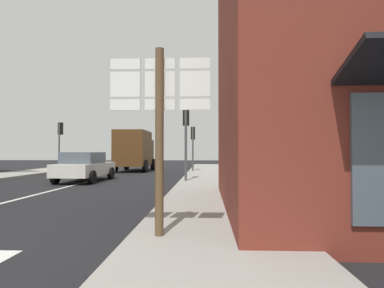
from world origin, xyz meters
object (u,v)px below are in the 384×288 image
Objects in this scene: traffic_light_near_right at (186,126)px; traffic_light_far_right at (193,139)px; route_sign_post at (160,121)px; delivery_truck at (135,150)px; sedan_far at (85,166)px; traffic_light_far_left at (60,135)px.

traffic_light_near_right is 1.12× the size of traffic_light_far_right.
route_sign_post is 9.87m from traffic_light_near_right.
delivery_truck is 19.59m from route_sign_post.
route_sign_post is (5.35, -10.56, 1.24)m from sedan_far.
sedan_far is at bearing -126.69° from traffic_light_far_right.
sedan_far is 8.96m from traffic_light_far_left.
traffic_light_far_left is (-10.09, 17.91, 0.70)m from route_sign_post.
route_sign_post is at bearing -88.80° from traffic_light_near_right.
route_sign_post reaches higher than sedan_far.
route_sign_post is at bearing -63.14° from sedan_far.
sedan_far is 11.90m from route_sign_post.
route_sign_post is 0.88× the size of traffic_light_far_left.
traffic_light_far_right reaches higher than delivery_truck.
sedan_far is at bearing 116.86° from route_sign_post.
traffic_light_near_right is at bearing -7.95° from sedan_far.
sedan_far is 1.16× the size of traffic_light_far_left.
traffic_light_near_right is (5.14, -0.72, 1.94)m from sedan_far.
delivery_truck reaches higher than sedan_far.
traffic_light_far_right is at bearing -2.63° from traffic_light_far_left.
delivery_truck is 1.56× the size of route_sign_post.
traffic_light_far_left is at bearing 119.39° from route_sign_post.
delivery_truck is at bearing 11.56° from traffic_light_far_left.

